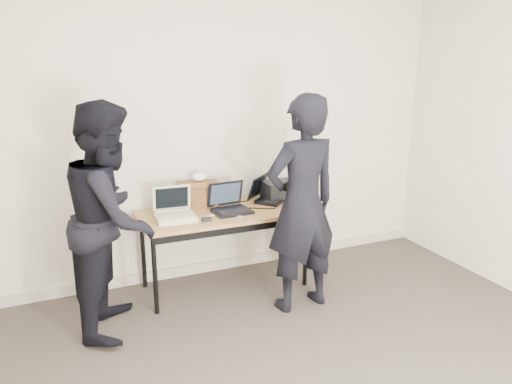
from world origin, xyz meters
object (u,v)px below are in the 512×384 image
laptop_center (230,205)px  person_observer (111,218)px  desk (224,218)px  laptop_beige (175,212)px  equipment_box (279,190)px  person_typist (302,205)px  laptop_right (267,195)px  leather_satchel (197,194)px

laptop_center → person_observer: (-1.05, -0.29, 0.11)m
person_observer → laptop_center: bearing=-56.1°
desk → laptop_beige: size_ratio=4.33×
laptop_center → equipment_box: bearing=14.7°
laptop_center → person_typist: size_ratio=0.19×
laptop_right → equipment_box: laptop_right is taller
laptop_beige → person_typist: size_ratio=0.19×
desk → equipment_box: bearing=17.7°
equipment_box → laptop_right: bearing=-172.8°
desk → laptop_center: laptop_center is taller
leather_satchel → desk: bearing=-41.8°
leather_satchel → person_typist: (0.64, -0.81, 0.05)m
desk → leather_satchel: (-0.18, 0.23, 0.19)m
laptop_center → leather_satchel: bearing=134.5°
desk → equipment_box: size_ratio=5.11×
laptop_right → leather_satchel: (-0.68, 0.05, 0.07)m
person_observer → desk: bearing=-55.9°
leather_satchel → laptop_right: bearing=5.4°
laptop_center → laptop_beige: bearing=177.7°
laptop_beige → person_observer: size_ratio=0.20×
laptop_center → person_typist: person_typist is taller
laptop_beige → person_observer: (-0.55, -0.29, 0.11)m
laptop_center → leather_satchel: (-0.23, 0.22, 0.07)m
desk → person_typist: size_ratio=0.84×
laptop_beige → laptop_center: bearing=4.6°
laptop_right → leather_satchel: bearing=133.8°
laptop_right → person_observer: 1.57m
laptop_right → leather_satchel: size_ratio=1.16×
laptop_right → equipment_box: (0.13, 0.02, 0.03)m
leather_satchel → person_observer: (-0.82, -0.51, 0.04)m
equipment_box → person_observer: (-1.63, -0.47, 0.08)m
laptop_beige → leather_satchel: (0.27, 0.22, 0.07)m
laptop_center → person_typist: (0.40, -0.60, 0.12)m
person_typist → leather_satchel: bearing=-57.6°
person_observer → person_typist: bearing=-83.3°
desk → equipment_box: equipment_box is taller
laptop_right → person_typist: bearing=-134.6°
equipment_box → person_typist: bearing=-102.5°
desk → person_typist: (0.46, -0.58, 0.24)m
laptop_right → leather_satchel: leather_satchel is taller
laptop_center → equipment_box: size_ratio=1.16×
laptop_beige → laptop_right: laptop_beige is taller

